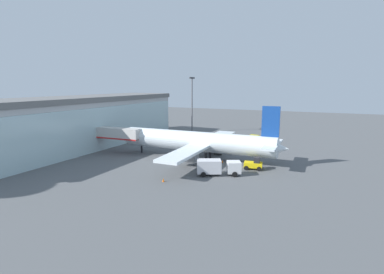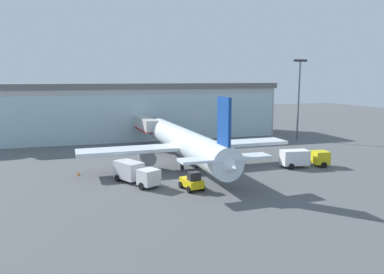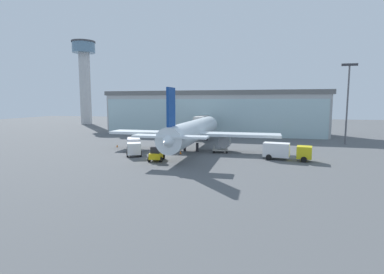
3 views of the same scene
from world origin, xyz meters
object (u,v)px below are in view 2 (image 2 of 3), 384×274
object	(u,v)px
jet_bridge	(143,124)
airplane	(186,143)
apron_light_mast	(299,92)
pushback_tug	(192,182)
catering_truck	(135,172)
fuel_truck	(303,158)
safety_cone_wingtip	(78,173)
safety_cone_nose	(191,173)
baggage_cart	(225,163)

from	to	relation	value
jet_bridge	airplane	world-z (taller)	airplane
apron_light_mast	pushback_tug	distance (m)	44.11
jet_bridge	catering_truck	bearing A→B (deg)	164.49
airplane	catering_truck	bearing A→B (deg)	128.11
jet_bridge	fuel_truck	size ratio (longest dim) A/B	1.88
catering_truck	fuel_truck	xyz separation A→B (m)	(25.64, 0.43, 0.00)
catering_truck	jet_bridge	bearing A→B (deg)	140.83
safety_cone_wingtip	safety_cone_nose	bearing A→B (deg)	-18.39
safety_cone_nose	safety_cone_wingtip	distance (m)	15.57
airplane	fuel_truck	xyz separation A→B (m)	(16.47, -6.72, -2.08)
jet_bridge	baggage_cart	xyz separation A→B (m)	(7.79, -22.84, -3.73)
baggage_cart	safety_cone_nose	distance (m)	7.24
pushback_tug	safety_cone_wingtip	bearing A→B (deg)	39.88
fuel_truck	baggage_cart	bearing A→B (deg)	167.86
apron_light_mast	pushback_tug	bearing A→B (deg)	-141.24
airplane	catering_truck	world-z (taller)	airplane
safety_cone_wingtip	airplane	bearing A→B (deg)	2.00
apron_light_mast	safety_cone_nose	xyz separation A→B (m)	(-31.51, -20.38, -10.04)
catering_truck	fuel_truck	world-z (taller)	same
airplane	fuel_truck	bearing A→B (deg)	-112.07
baggage_cart	jet_bridge	bearing A→B (deg)	-78.90
fuel_truck	safety_cone_wingtip	size ratio (longest dim) A/B	13.73
apron_light_mast	baggage_cart	distance (m)	31.93
airplane	safety_cone_nose	size ratio (longest dim) A/B	65.62
catering_truck	safety_cone_wingtip	world-z (taller)	catering_truck
jet_bridge	apron_light_mast	distance (m)	33.68
safety_cone_nose	apron_light_mast	bearing A→B (deg)	32.90
jet_bridge	safety_cone_wingtip	size ratio (longest dim) A/B	25.85
catering_truck	baggage_cart	bearing A→B (deg)	82.49
pushback_tug	airplane	bearing A→B (deg)	-22.53
apron_light_mast	fuel_truck	bearing A→B (deg)	-122.86
safety_cone_nose	safety_cone_wingtip	size ratio (longest dim) A/B	1.00
pushback_tug	baggage_cart	bearing A→B (deg)	-50.20
fuel_truck	safety_cone_nose	size ratio (longest dim) A/B	13.73
safety_cone_nose	jet_bridge	bearing A→B (deg)	92.61
apron_light_mast	jet_bridge	bearing A→B (deg)	170.59
catering_truck	fuel_truck	bearing A→B (deg)	65.95
airplane	baggage_cart	size ratio (longest dim) A/B	12.07
airplane	safety_cone_wingtip	world-z (taller)	airplane
airplane	baggage_cart	bearing A→B (deg)	-114.22
catering_truck	safety_cone_wingtip	size ratio (longest dim) A/B	13.72
airplane	safety_cone_wingtip	distance (m)	16.18
pushback_tug	safety_cone_wingtip	world-z (taller)	pushback_tug
apron_light_mast	catering_truck	bearing A→B (deg)	-150.88
apron_light_mast	safety_cone_nose	size ratio (longest dim) A/B	31.30
fuel_truck	pushback_tug	distance (m)	20.36
fuel_truck	catering_truck	bearing A→B (deg)	-170.09
jet_bridge	pushback_tug	bearing A→B (deg)	177.00
apron_light_mast	safety_cone_nose	bearing A→B (deg)	-147.10
apron_light_mast	airplane	bearing A→B (deg)	-153.90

